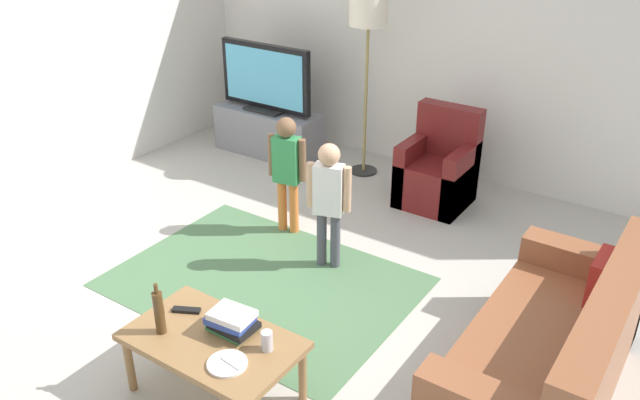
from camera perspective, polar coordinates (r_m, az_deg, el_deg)
The scene contains 16 objects.
ground at distance 4.66m, azimuth -4.20°, elevation -9.94°, with size 7.80×7.80×0.00m, color #B2ADA3.
wall_back at distance 6.51m, azimuth 12.29°, elevation 13.57°, with size 6.00×0.12×2.70m, color silver.
area_rug at distance 4.99m, azimuth -4.98°, elevation -7.16°, with size 2.20×1.60×0.01m, color #4C724C.
tv_stand at distance 7.14m, azimuth -4.51°, elevation 5.96°, with size 1.20×0.44×0.50m.
tv at distance 6.93m, azimuth -4.80°, elevation 10.58°, with size 1.10×0.28×0.71m.
couch at distance 4.07m, azimuth 20.05°, elevation -12.93°, with size 0.80×1.80×0.86m.
armchair at distance 6.11m, azimuth 10.38°, elevation 2.41°, with size 0.60×0.60×0.90m.
floor_lamp at distance 6.28m, azimuth 4.27°, elevation 15.44°, with size 0.36×0.36×1.78m.
child_near_tv at distance 5.38m, azimuth -2.91°, elevation 3.11°, with size 0.34×0.17×1.03m.
child_center at distance 4.87m, azimuth 0.78°, elevation 0.46°, with size 0.33×0.18×1.03m.
coffee_table at distance 3.85m, azimuth -9.39°, elevation -12.44°, with size 1.00×0.60×0.42m.
book_stack at distance 3.82m, azimuth -7.72°, elevation -10.49°, with size 0.28×0.22×0.14m.
bottle at distance 3.84m, azimuth -13.94°, elevation -9.52°, with size 0.06×0.06×0.33m.
tv_remote at distance 4.05m, azimuth -11.65°, elevation -9.44°, with size 0.17×0.05×0.02m, color black.
soda_can at distance 3.67m, azimuth -4.68°, elevation -12.22°, with size 0.07×0.07×0.12m, color silver.
plate at distance 3.63m, azimuth -8.14°, elevation -14.04°, with size 0.22×0.22×0.02m.
Camera 1 is at (2.36, -2.89, 2.80)m, focal length 36.46 mm.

